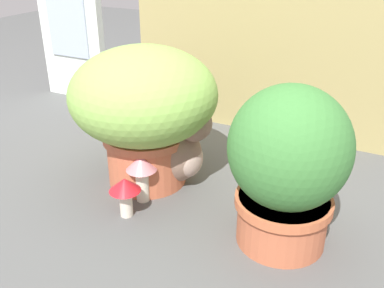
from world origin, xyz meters
TOP-DOWN VIEW (x-y plane):
  - ground_plane at (0.00, 0.00)m, footprint 6.00×6.00m
  - cardboard_backdrop at (0.07, 0.59)m, footprint 1.04×0.03m
  - window_panel_white at (-0.84, 0.58)m, footprint 0.34×0.05m
  - grass_planter at (-0.09, 0.04)m, footprint 0.45×0.45m
  - leafy_planter at (0.39, -0.07)m, footprint 0.30×0.30m
  - cat at (-0.02, 0.07)m, footprint 0.38×0.20m
  - mushroom_ornament_red at (-0.04, -0.16)m, footprint 0.09×0.09m
  - mushroom_ornament_pink at (-0.04, -0.07)m, footprint 0.09×0.09m

SIDE VIEW (x-z plane):
  - ground_plane at x=0.00m, z-range 0.00..0.00m
  - mushroom_ornament_red at x=-0.04m, z-range 0.03..0.15m
  - mushroom_ornament_pink at x=-0.04m, z-range 0.03..0.18m
  - cat at x=-0.02m, z-range -0.04..0.28m
  - leafy_planter at x=0.39m, z-range 0.01..0.44m
  - grass_planter at x=-0.09m, z-range 0.04..0.48m
  - window_panel_white at x=-0.84m, z-range 0.00..0.89m
  - cardboard_backdrop at x=0.07m, z-range 0.00..0.92m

